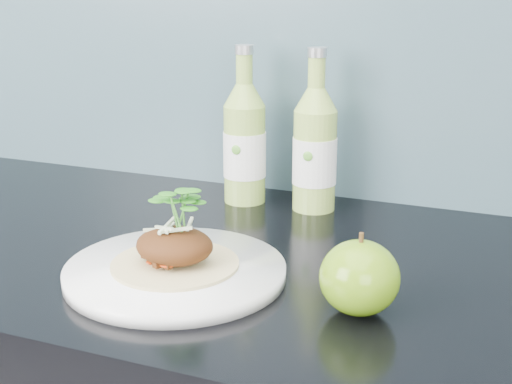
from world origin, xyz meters
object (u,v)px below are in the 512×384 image
dinner_plate (175,272)px  green_apple (359,278)px  cider_bottle_left (245,144)px  cider_bottle_right (315,150)px

dinner_plate → green_apple: 0.23m
cider_bottle_left → cider_bottle_right: size_ratio=1.00×
green_apple → cider_bottle_left: (-0.27, 0.32, 0.05)m
dinner_plate → green_apple: (0.23, -0.01, 0.03)m
dinner_plate → cider_bottle_right: 0.33m
cider_bottle_left → dinner_plate: bearing=-81.0°
green_apple → cider_bottle_right: cider_bottle_right is taller
dinner_plate → green_apple: bearing=-1.8°
green_apple → dinner_plate: bearing=178.2°
dinner_plate → cider_bottle_left: (-0.04, 0.31, 0.09)m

